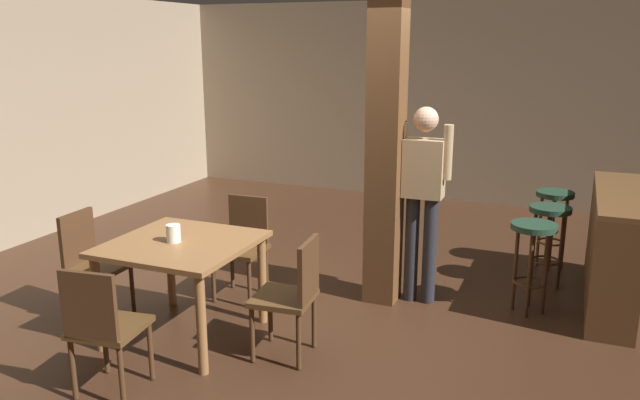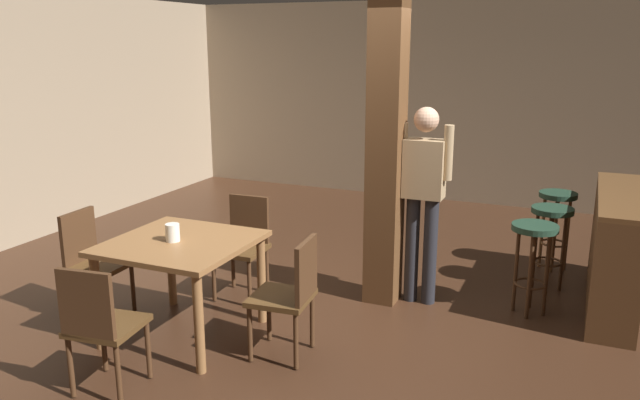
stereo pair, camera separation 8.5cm
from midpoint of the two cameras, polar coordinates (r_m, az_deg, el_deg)
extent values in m
plane|color=#382114|center=(5.23, 0.81, -11.08)|extent=(10.80, 10.80, 0.00)
cube|color=gray|center=(9.08, 11.96, 8.71)|extent=(8.00, 0.10, 2.80)
cube|color=brown|center=(5.30, 6.52, 5.07)|extent=(0.28, 0.28, 2.80)
cube|color=brown|center=(4.86, -12.14, -3.88)|extent=(1.03, 1.03, 0.04)
cylinder|color=brown|center=(5.12, -4.89, -7.25)|extent=(0.07, 0.07, 0.73)
cylinder|color=brown|center=(5.57, -13.04, -5.75)|extent=(0.07, 0.07, 0.73)
cylinder|color=brown|center=(4.42, -10.46, -11.08)|extent=(0.07, 0.07, 0.73)
cylinder|color=brown|center=(4.94, -19.20, -8.86)|extent=(0.07, 0.07, 0.73)
cube|color=#4C3319|center=(5.58, -6.89, -4.52)|extent=(0.44, 0.44, 0.04)
cube|color=#422816|center=(5.68, -6.06, -1.80)|extent=(0.38, 0.05, 0.45)
cylinder|color=#422816|center=(5.44, -6.02, -7.55)|extent=(0.04, 0.04, 0.43)
cylinder|color=#422816|center=(5.60, -9.25, -7.01)|extent=(0.04, 0.04, 0.43)
cylinder|color=#422816|center=(5.73, -4.44, -6.34)|extent=(0.04, 0.04, 0.43)
cylinder|color=#422816|center=(5.88, -7.55, -5.88)|extent=(0.04, 0.04, 0.43)
cube|color=#4C3319|center=(5.44, -19.07, -5.75)|extent=(0.44, 0.44, 0.04)
cube|color=#422816|center=(5.50, -20.80, -3.23)|extent=(0.05, 0.38, 0.45)
cylinder|color=#422816|center=(5.54, -16.32, -7.66)|extent=(0.04, 0.04, 0.43)
cylinder|color=#422816|center=(5.29, -18.63, -8.91)|extent=(0.04, 0.04, 0.43)
cylinder|color=#422816|center=(5.75, -19.11, -7.06)|extent=(0.04, 0.04, 0.43)
cylinder|color=#422816|center=(5.51, -21.46, -8.22)|extent=(0.04, 0.04, 0.43)
cube|color=#4C3319|center=(4.34, -18.31, -10.86)|extent=(0.47, 0.47, 0.04)
cube|color=#422816|center=(4.11, -20.06, -9.04)|extent=(0.38, 0.08, 0.45)
cylinder|color=#422816|center=(4.66, -18.68, -12.17)|extent=(0.04, 0.04, 0.43)
cylinder|color=#422816|center=(4.48, -14.90, -12.98)|extent=(0.04, 0.04, 0.43)
cylinder|color=#422816|center=(4.41, -21.31, -13.98)|extent=(0.04, 0.04, 0.43)
cylinder|color=#422816|center=(4.23, -17.40, -14.96)|extent=(0.04, 0.04, 0.43)
cube|color=#4C3319|center=(4.55, -3.02, -8.91)|extent=(0.46, 0.46, 0.04)
cube|color=#422816|center=(4.41, -0.71, -6.54)|extent=(0.07, 0.38, 0.45)
cylinder|color=#422816|center=(4.56, -5.89, -12.03)|extent=(0.04, 0.04, 0.43)
cylinder|color=#422816|center=(4.85, -4.18, -10.31)|extent=(0.04, 0.04, 0.43)
cylinder|color=#422816|center=(4.44, -1.66, -12.71)|extent=(0.04, 0.04, 0.43)
cylinder|color=#422816|center=(4.74, -0.20, -10.89)|extent=(0.04, 0.04, 0.43)
cylinder|color=silver|center=(4.83, -12.84, -2.92)|extent=(0.11, 0.11, 0.13)
cube|color=tan|center=(5.34, 9.97, 2.83)|extent=(0.34, 0.20, 0.50)
sphere|color=tan|center=(5.27, 10.17, 7.25)|extent=(0.21, 0.21, 0.21)
cylinder|color=#232328|center=(5.51, 10.46, -4.64)|extent=(0.12, 0.12, 0.95)
cylinder|color=#232328|center=(5.54, 8.84, -4.46)|extent=(0.12, 0.12, 0.95)
cylinder|color=tan|center=(5.27, 12.10, 4.25)|extent=(0.08, 0.08, 0.46)
cylinder|color=tan|center=(5.36, 8.02, 4.58)|extent=(0.08, 0.08, 0.46)
cube|color=brown|center=(5.86, 27.19, 0.29)|extent=(0.56, 1.75, 0.04)
cube|color=brown|center=(5.98, 25.69, -4.28)|extent=(0.36, 1.75, 0.96)
cylinder|color=#1E3828|center=(5.43, 19.50, -2.39)|extent=(0.38, 0.38, 0.05)
torus|color=#422816|center=(5.59, 19.07, -7.24)|extent=(0.26, 0.26, 0.02)
cylinder|color=#422816|center=(5.67, 19.26, -5.86)|extent=(0.03, 0.03, 0.73)
cylinder|color=#422816|center=(5.44, 19.05, -6.70)|extent=(0.03, 0.03, 0.73)
cylinder|color=#422816|center=(5.55, 20.42, -6.40)|extent=(0.03, 0.03, 0.73)
cylinder|color=#422816|center=(5.56, 17.90, -6.13)|extent=(0.03, 0.03, 0.73)
cylinder|color=#1E3828|center=(6.03, 20.88, -0.88)|extent=(0.37, 0.37, 0.05)
torus|color=#422816|center=(6.17, 20.47, -5.31)|extent=(0.26, 0.26, 0.02)
cylinder|color=#422816|center=(6.25, 20.62, -4.09)|extent=(0.03, 0.03, 0.74)
cylinder|color=#422816|center=(6.02, 20.49, -4.77)|extent=(0.03, 0.03, 0.74)
cylinder|color=#422816|center=(6.13, 21.68, -4.53)|extent=(0.03, 0.03, 0.74)
cylinder|color=#422816|center=(6.14, 19.43, -4.30)|extent=(0.03, 0.03, 0.74)
cylinder|color=#1E3828|center=(6.61, 21.30, 0.44)|extent=(0.37, 0.37, 0.05)
torus|color=brown|center=(6.74, 20.91, -3.69)|extent=(0.26, 0.26, 0.02)
cylinder|color=brown|center=(6.82, 21.05, -2.58)|extent=(0.03, 0.03, 0.74)
cylinder|color=brown|center=(6.59, 20.94, -3.14)|extent=(0.03, 0.03, 0.74)
cylinder|color=brown|center=(6.70, 22.00, -2.96)|extent=(0.03, 0.03, 0.74)
cylinder|color=brown|center=(6.71, 19.98, -2.76)|extent=(0.03, 0.03, 0.74)
camera|label=1|loc=(0.04, -89.53, 0.12)|focal=35.00mm
camera|label=2|loc=(0.04, 90.47, -0.12)|focal=35.00mm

